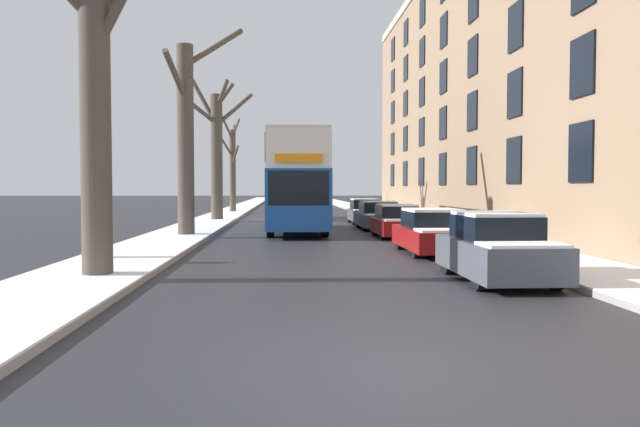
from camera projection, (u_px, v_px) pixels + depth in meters
ground_plane at (404, 366)px, 7.00m from camera, size 320.00×320.00×0.00m
sidewalk_left at (240, 208)px, 59.55m from camera, size 2.70×130.00×0.16m
sidewalk_right at (357, 208)px, 60.18m from camera, size 2.70×130.00×0.16m
terrace_facade_right at (549, 75)px, 30.25m from camera, size 9.10×46.42×15.01m
bare_tree_left_0 at (95, 114)px, 13.25m from camera, size 3.01×1.81×7.41m
bare_tree_left_1 at (186, 134)px, 24.85m from camera, size 3.04×3.88×8.66m
bare_tree_left_2 at (217, 149)px, 37.01m from camera, size 3.89×2.43×8.45m
bare_tree_left_3 at (232, 165)px, 49.63m from camera, size 1.96×4.93×7.79m
double_decker_bus at (296, 178)px, 28.40m from camera, size 2.59×10.06×4.38m
parked_car_0 at (497, 250)px, 13.34m from camera, size 1.72×3.92×1.48m
parked_car_1 at (433, 233)px, 19.08m from camera, size 1.82×4.31×1.37m
parked_car_2 at (397, 222)px, 25.26m from camera, size 1.72×3.94×1.35m
parked_car_3 at (378, 216)px, 30.33m from camera, size 1.87×4.31×1.36m
parked_car_4 at (365, 212)px, 35.37m from camera, size 1.71×3.99×1.40m
oncoming_van at (284, 199)px, 40.81m from camera, size 2.08×5.66×2.33m
pedestrian_left_sidewalk at (104, 227)px, 16.56m from camera, size 0.38×0.38×1.76m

